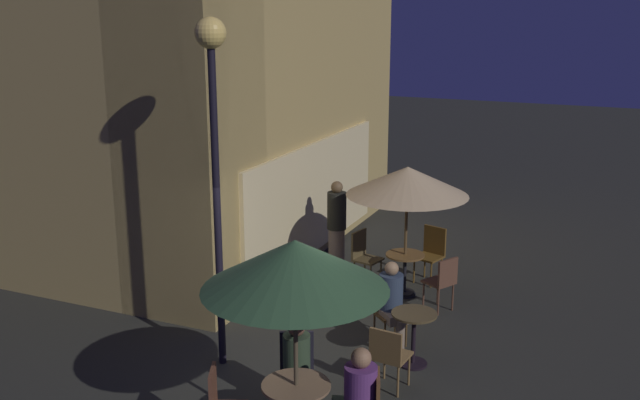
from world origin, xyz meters
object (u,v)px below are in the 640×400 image
(patron_seated_0, at_px, (356,393))
(cafe_table_2, at_px, (414,330))
(street_lamp_near_corner, at_px, (213,109))
(patron_seated_2, at_px, (393,299))
(cafe_chair_2, at_px, (432,250))
(patron_seated_1, at_px, (297,363))
(cafe_chair_8, at_px, (388,305))
(cafe_chair_4, at_px, (297,365))
(cafe_chair_7, at_px, (389,353))
(cafe_chair_1, at_px, (443,279))
(cafe_chair_0, at_px, (363,253))
(patron_standing_3, at_px, (337,228))
(patio_umbrella_0, at_px, (407,182))
(cafe_table_0, at_px, (405,267))
(patio_umbrella_1, at_px, (295,266))

(patron_seated_0, bearing_deg, cafe_table_2, -110.58)
(street_lamp_near_corner, distance_m, patron_seated_2, 3.71)
(cafe_chair_2, xyz_separation_m, patron_seated_1, (-4.95, 0.30, 0.10))
(cafe_table_2, distance_m, patron_seated_0, 2.18)
(patron_seated_2, bearing_deg, cafe_chair_8, -180.00)
(cafe_chair_4, distance_m, cafe_chair_7, 1.22)
(cafe_chair_8, bearing_deg, cafe_chair_1, 115.73)
(cafe_chair_0, xyz_separation_m, patron_standing_3, (0.24, 0.61, 0.31))
(patron_seated_1, xyz_separation_m, patron_standing_3, (4.55, 1.36, 0.20))
(patio_umbrella_0, height_order, cafe_chair_7, patio_umbrella_0)
(cafe_chair_2, distance_m, patron_seated_0, 5.37)
(cafe_table_0, height_order, cafe_chair_7, cafe_chair_7)
(street_lamp_near_corner, height_order, cafe_table_0, street_lamp_near_corner)
(cafe_table_2, xyz_separation_m, cafe_chair_0, (2.53, 1.67, 0.07))
(cafe_chair_2, bearing_deg, patron_seated_0, 22.92)
(cafe_chair_2, bearing_deg, cafe_table_2, 27.47)
(cafe_chair_8, distance_m, patron_seated_2, 0.20)
(cafe_chair_8, height_order, patron_seated_1, patron_seated_1)
(cafe_chair_2, distance_m, cafe_chair_8, 2.62)
(street_lamp_near_corner, height_order, patron_seated_1, street_lamp_near_corner)
(patio_umbrella_0, height_order, cafe_chair_1, patio_umbrella_0)
(cafe_chair_7, distance_m, cafe_chair_8, 1.44)
(cafe_chair_8, bearing_deg, cafe_chair_7, -26.44)
(patio_umbrella_1, xyz_separation_m, cafe_chair_0, (4.93, 1.05, -1.58))
(patron_standing_3, bearing_deg, cafe_table_2, 62.14)
(patio_umbrella_0, xyz_separation_m, cafe_chair_7, (-3.17, -0.77, -1.45))
(cafe_chair_8, xyz_separation_m, patron_seated_2, (-0.10, -0.11, 0.14))
(cafe_chair_1, distance_m, cafe_chair_4, 3.67)
(cafe_chair_0, height_order, patron_seated_0, patron_seated_0)
(cafe_chair_0, distance_m, cafe_chair_8, 2.28)
(patio_umbrella_1, bearing_deg, cafe_chair_7, -18.74)
(cafe_chair_1, bearing_deg, patron_standing_3, 8.06)
(patio_umbrella_1, bearing_deg, cafe_chair_2, -0.07)
(cafe_chair_0, distance_m, cafe_chair_2, 1.23)
(street_lamp_near_corner, xyz_separation_m, cafe_chair_4, (-0.64, -1.44, -2.94))
(street_lamp_near_corner, height_order, patron_seated_2, street_lamp_near_corner)
(patio_umbrella_1, bearing_deg, cafe_chair_1, -7.02)
(patron_seated_0, xyz_separation_m, patron_seated_2, (2.62, 0.44, 0.01))
(street_lamp_near_corner, xyz_separation_m, cafe_table_0, (3.35, -1.56, -3.01))
(cafe_table_2, bearing_deg, cafe_chair_1, 2.73)
(street_lamp_near_corner, xyz_separation_m, patron_seated_2, (1.44, -1.97, -2.80))
(street_lamp_near_corner, distance_m, patio_umbrella_0, 4.00)
(cafe_chair_1, distance_m, cafe_chair_7, 2.74)
(cafe_chair_2, relative_size, cafe_chair_4, 1.02)
(patron_standing_3, bearing_deg, cafe_table_0, 96.32)
(street_lamp_near_corner, bearing_deg, patron_standing_3, -2.19)
(cafe_chair_0, relative_size, patron_seated_2, 0.77)
(patron_seated_0, bearing_deg, patio_umbrella_1, 0.00)
(cafe_chair_1, bearing_deg, cafe_chair_7, 119.32)
(street_lamp_near_corner, distance_m, cafe_chair_2, 5.40)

